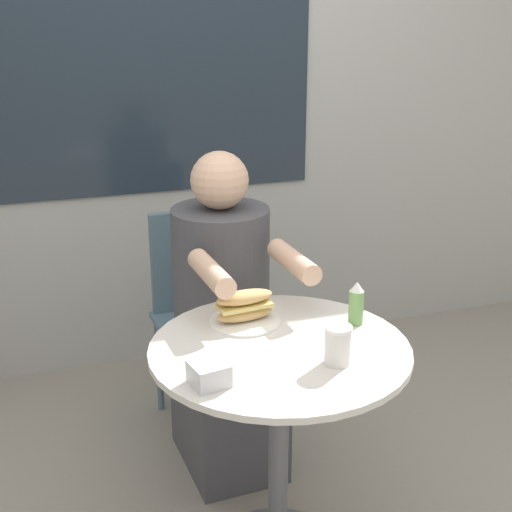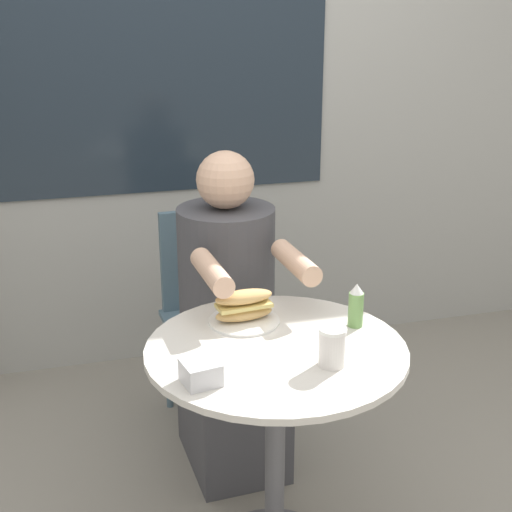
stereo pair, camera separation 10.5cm
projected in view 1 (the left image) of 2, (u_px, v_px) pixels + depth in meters
The scene contains 8 objects.
storefront_wall at pixel (161, 63), 3.13m from camera, with size 8.00×0.09×2.80m.
cafe_table at pixel (279, 406), 2.08m from camera, with size 0.74×0.74×0.74m.
diner_chair at pixel (200, 298), 2.89m from camera, with size 0.40×0.40×0.87m.
seated_diner at pixel (226, 336), 2.59m from camera, with size 0.37×0.63×1.18m.
sandwich_on_plate at pixel (245, 309), 2.14m from camera, with size 0.22×0.22×0.10m.
drink_cup at pixel (338, 345), 1.90m from camera, with size 0.07×0.07×0.11m.
napkin_box at pixel (209, 374), 1.80m from camera, with size 0.10×0.10×0.06m.
condiment_bottle at pixel (356, 304), 2.13m from camera, with size 0.05×0.05×0.14m.
Camera 1 is at (-0.64, -1.69, 1.66)m, focal length 50.00 mm.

